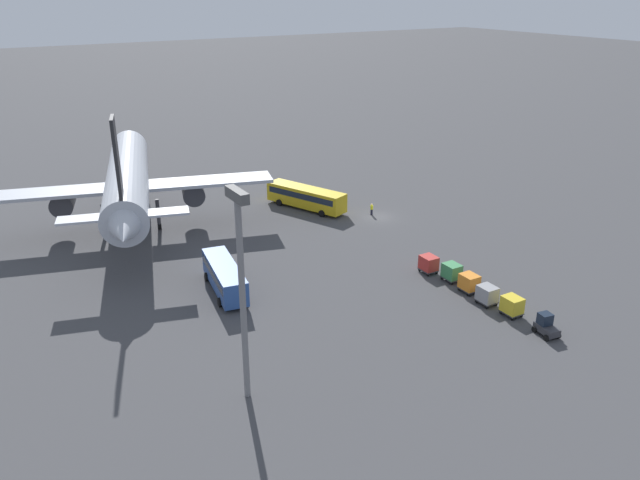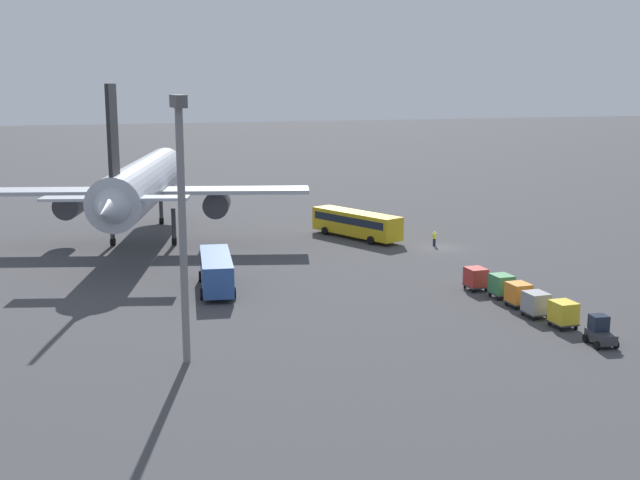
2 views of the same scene
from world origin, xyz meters
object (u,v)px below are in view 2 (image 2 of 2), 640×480
Objects in this scene: airplane at (143,185)px; baggage_tug at (600,332)px; shuttle_bus_far at (216,269)px; cargo_cart_red at (476,277)px; cargo_cart_green at (502,285)px; cargo_cart_grey at (536,303)px; cargo_cart_orange at (518,293)px; worker_person at (434,238)px; shuttle_bus_near at (356,222)px; cargo_cart_yellow at (563,313)px.

airplane is 17.19× the size of baggage_tug.
shuttle_bus_far is 23.33m from cargo_cart_red.
cargo_cart_red is (3.03, 0.78, 0.00)m from cargo_cart_green.
shuttle_bus_far is at bearing 52.47° from baggage_tug.
cargo_cart_grey is 3.05m from cargo_cart_orange.
baggage_tug is 1.48× the size of worker_person.
shuttle_bus_far reaches higher than cargo_cart_green.
cargo_cart_green is (-22.27, 4.97, 0.32)m from worker_person.
airplane is 43.81m from cargo_cart_green.
shuttle_bus_near is at bearing 1.77° from cargo_cart_grey.
airplane reaches higher than cargo_cart_orange.
airplane is at bearing 68.09° from worker_person.
cargo_cart_green is at bearing -4.99° from cargo_cart_orange.
airplane reaches higher than worker_person.
baggage_tug is 7.30m from cargo_cart_grey.
cargo_cart_grey is (-35.65, -1.10, -0.73)m from shuttle_bus_near.
airplane is 25.36m from shuttle_bus_near.
baggage_tug is 16.39m from cargo_cart_red.
cargo_cart_yellow reaches higher than worker_person.
shuttle_bus_near is at bearing 3.36° from cargo_cart_green.
cargo_cart_yellow is at bearing 160.53° from shuttle_bus_near.
shuttle_bus_near is 35.67m from cargo_cart_grey.
airplane is 33.99m from worker_person.
shuttle_bus_near is 32.66m from cargo_cart_orange.
cargo_cart_orange is (-37.78, -25.80, -5.69)m from airplane.
shuttle_bus_near is at bearing -85.58° from airplane.
cargo_cart_red is (9.09, 0.15, 0.00)m from cargo_cart_grey.
cargo_cart_orange is (-32.62, -1.47, -0.73)m from shuttle_bus_near.
shuttle_bus_near reaches higher than cargo_cart_grey.
cargo_cart_yellow is 9.09m from cargo_cart_green.
cargo_cart_yellow is at bearing 178.50° from cargo_cart_green.
shuttle_bus_near is at bearing 42.49° from worker_person.
cargo_cart_green is at bearing -165.52° from cargo_cart_red.
cargo_cart_grey is 1.00× the size of cargo_cart_orange.
shuttle_bus_near is at bearing 2.06° from cargo_cart_red.
worker_person is 31.79m from cargo_cart_yellow.
worker_person is 0.84× the size of cargo_cart_red.
airplane is at bearing 17.62° from shuttle_bus_far.
airplane is at bearing 37.86° from baggage_tug.
worker_person is 20.08m from cargo_cart_red.
cargo_cart_orange is 1.00× the size of cargo_cart_red.
cargo_cart_grey is at bearing -131.67° from airplane.
airplane is at bearing 36.87° from cargo_cart_green.
worker_person is 22.82m from cargo_cart_green.
cargo_cart_red is (-31.72, -25.29, -5.69)m from airplane.
cargo_cart_red is (-26.56, -0.96, -0.73)m from shuttle_bus_near.
airplane is 48.42m from cargo_cart_grey.
cargo_cart_orange is at bearing 9.93° from baggage_tug.
cargo_cart_green is at bearing 161.67° from shuttle_bus_near.
cargo_cart_orange and cargo_cart_green have the same top height.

